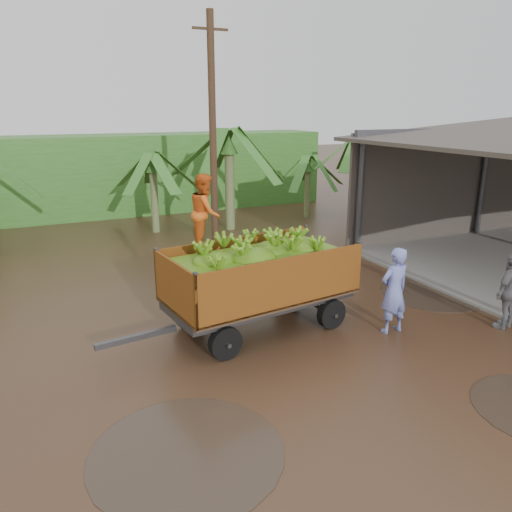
{
  "coord_description": "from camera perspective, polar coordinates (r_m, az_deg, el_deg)",
  "views": [
    {
      "loc": [
        -4.85,
        -8.01,
        4.83
      ],
      "look_at": [
        -0.29,
        1.92,
        1.55
      ],
      "focal_mm": 35.0,
      "sensor_mm": 36.0,
      "label": 1
    }
  ],
  "objects": [
    {
      "name": "banana_trailer",
      "position": [
        11.01,
        0.25,
        -2.18
      ],
      "size": [
        5.83,
        2.53,
        3.52
      ],
      "rotation": [
        0.0,
        0.0,
        0.13
      ],
      "color": "#9C5816",
      "rests_on": "ground"
    },
    {
      "name": "hedge_north",
      "position": [
        24.37,
        -17.94,
        8.75
      ],
      "size": [
        22.0,
        3.0,
        3.6
      ],
      "primitive_type": "cube",
      "color": "#2D661E",
      "rests_on": "ground"
    },
    {
      "name": "man_grey",
      "position": [
        12.51,
        26.98,
        -3.6
      ],
      "size": [
        1.1,
        0.65,
        1.76
      ],
      "primitive_type": "imported",
      "rotation": [
        0.0,
        0.0,
        3.37
      ],
      "color": "slate",
      "rests_on": "ground"
    },
    {
      "name": "ground",
      "position": [
        10.54,
        5.91,
        -10.69
      ],
      "size": [
        100.0,
        100.0,
        0.0
      ],
      "primitive_type": "plane",
      "color": "black",
      "rests_on": "ground"
    },
    {
      "name": "man_blue",
      "position": [
        11.33,
        15.5,
        -3.82
      ],
      "size": [
        0.74,
        0.5,
        1.95
      ],
      "primitive_type": "imported",
      "rotation": [
        0.0,
        0.0,
        3.19
      ],
      "color": "#6C78C4",
      "rests_on": "ground"
    },
    {
      "name": "banana_plants",
      "position": [
        14.02,
        -26.16,
        2.96
      ],
      "size": [
        24.35,
        20.29,
        4.26
      ],
      "color": "#2D661E",
      "rests_on": "ground"
    },
    {
      "name": "utility_pole",
      "position": [
        17.36,
        -4.96,
        13.74
      ],
      "size": [
        1.2,
        0.24,
        7.8
      ],
      "color": "#47301E",
      "rests_on": "ground"
    }
  ]
}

